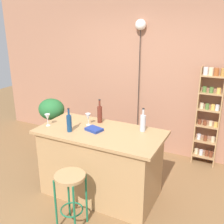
% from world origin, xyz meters
% --- Properties ---
extents(ground, '(12.00, 12.00, 0.00)m').
position_xyz_m(ground, '(0.00, 0.00, 0.00)').
color(ground, brown).
extents(back_wall, '(6.40, 0.10, 2.80)m').
position_xyz_m(back_wall, '(0.00, 1.95, 1.40)').
color(back_wall, '#9E6B51').
rests_on(back_wall, ground).
extents(kitchen_counter, '(1.65, 0.83, 0.94)m').
position_xyz_m(kitchen_counter, '(0.00, 0.30, 0.48)').
color(kitchen_counter, '#A87F51').
rests_on(kitchen_counter, ground).
extents(bar_stool, '(0.35, 0.35, 0.69)m').
position_xyz_m(bar_stool, '(-0.00, -0.41, 0.51)').
color(bar_stool, '#196642').
rests_on(bar_stool, ground).
extents(spice_shelf, '(0.37, 0.18, 1.63)m').
position_xyz_m(spice_shelf, '(1.16, 1.79, 0.87)').
color(spice_shelf, '#A87F51').
rests_on(spice_shelf, ground).
extents(plant_stool, '(0.35, 0.35, 0.37)m').
position_xyz_m(plant_stool, '(-1.24, 0.86, 0.18)').
color(plant_stool, '#2D2823').
rests_on(plant_stool, ground).
extents(potted_plant, '(0.44, 0.40, 0.70)m').
position_xyz_m(potted_plant, '(-1.24, 0.86, 0.79)').
color(potted_plant, '#514C47').
rests_on(potted_plant, plant_stool).
extents(bottle_spirits_clear, '(0.07, 0.07, 0.31)m').
position_xyz_m(bottle_spirits_clear, '(-0.35, 0.11, 1.06)').
color(bottle_spirits_clear, navy).
rests_on(bottle_spirits_clear, kitchen_counter).
extents(bottle_soda_blue, '(0.07, 0.07, 0.34)m').
position_xyz_m(bottle_soda_blue, '(-0.15, 0.57, 1.07)').
color(bottle_soda_blue, '#5B2319').
rests_on(bottle_soda_blue, kitchen_counter).
extents(bottle_wine_red, '(0.07, 0.07, 0.31)m').
position_xyz_m(bottle_wine_red, '(0.50, 0.55, 1.06)').
color(bottle_wine_red, '#B2B2B7').
rests_on(bottle_wine_red, kitchen_counter).
extents(wine_glass_left, '(0.07, 0.07, 0.16)m').
position_xyz_m(wine_glass_left, '(-0.25, 0.41, 1.06)').
color(wine_glass_left, silver).
rests_on(wine_glass_left, kitchen_counter).
extents(wine_glass_center, '(0.07, 0.07, 0.16)m').
position_xyz_m(wine_glass_center, '(-0.73, 0.15, 1.06)').
color(wine_glass_center, silver).
rests_on(wine_glass_center, kitchen_counter).
extents(cookbook, '(0.24, 0.20, 0.03)m').
position_xyz_m(cookbook, '(-0.07, 0.28, 0.96)').
color(cookbook, navy).
rests_on(cookbook, kitchen_counter).
extents(pendant_globe_light, '(0.18, 0.18, 2.32)m').
position_xyz_m(pendant_globe_light, '(-0.06, 1.84, 2.17)').
color(pendant_globe_light, black).
rests_on(pendant_globe_light, ground).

